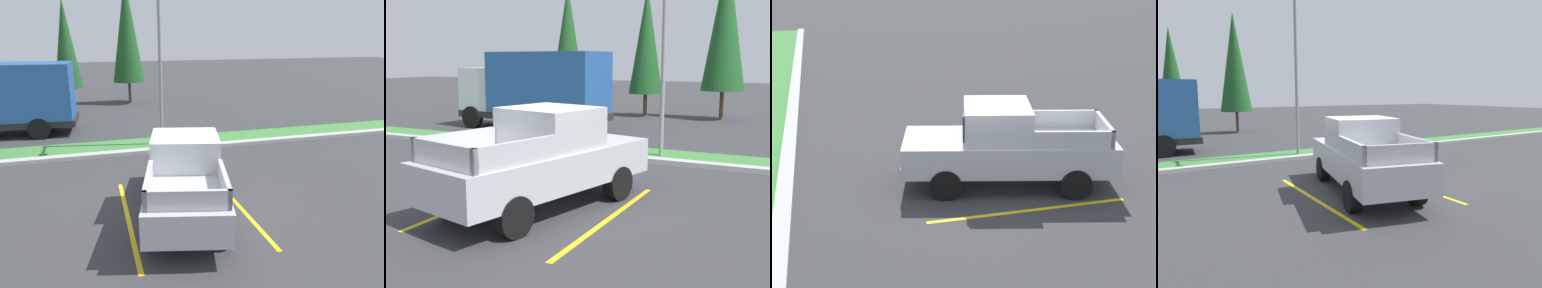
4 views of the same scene
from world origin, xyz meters
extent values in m
plane|color=#38383A|center=(0.00, 0.00, 0.00)|extent=(120.00, 120.00, 0.00)
cube|color=yellow|center=(-1.46, -0.48, 0.00)|extent=(0.12, 4.80, 0.01)
cube|color=yellow|center=(1.64, -0.48, 0.00)|extent=(0.12, 4.80, 0.01)
cube|color=#B2B2AD|center=(0.00, 5.00, 0.07)|extent=(56.00, 0.40, 0.15)
cube|color=#42843D|center=(0.00, 6.10, 0.03)|extent=(56.00, 1.80, 0.06)
cylinder|color=black|center=(-0.36, 1.23, 0.38)|extent=(0.45, 0.80, 0.76)
cylinder|color=black|center=(1.29, 0.83, 0.38)|extent=(0.45, 0.80, 0.76)
cylinder|color=black|center=(-1.10, -1.78, 0.38)|extent=(0.45, 0.80, 0.76)
cylinder|color=black|center=(0.55, -2.19, 0.38)|extent=(0.45, 0.80, 0.76)
cube|color=silver|center=(0.09, -0.48, 0.88)|extent=(3.08, 5.50, 0.76)
cube|color=silver|center=(0.17, -0.19, 1.68)|extent=(2.09, 1.97, 0.84)
cube|color=#2D3842|center=(0.36, 0.61, 1.73)|extent=(1.59, 0.44, 0.63)
cube|color=silver|center=(-1.08, -1.68, 1.48)|extent=(0.55, 1.87, 0.44)
cube|color=silver|center=(0.57, -2.09, 1.48)|extent=(0.55, 1.87, 0.44)
cube|color=silver|center=(-0.47, -2.76, 1.48)|extent=(1.77, 0.53, 0.44)
cube|color=silver|center=(0.70, 2.00, 0.64)|extent=(1.79, 0.59, 0.28)
cylinder|color=black|center=(-4.54, 8.35, 0.50)|extent=(1.02, 0.36, 1.00)
cylinder|color=black|center=(-4.40, 10.55, 0.50)|extent=(1.02, 0.36, 1.00)
cylinder|color=gray|center=(0.72, 5.90, 3.60)|extent=(0.14, 0.14, 7.20)
cylinder|color=brown|center=(-3.46, 16.59, 0.63)|extent=(0.20, 0.20, 1.25)
cone|color=#1E5623|center=(-3.46, 16.59, 4.11)|extent=(1.81, 1.81, 5.72)
cylinder|color=brown|center=(0.58, 16.79, 0.75)|extent=(0.20, 0.20, 1.51)
cone|color=#1E5623|center=(0.58, 16.79, 4.94)|extent=(2.18, 2.18, 6.86)
camera|label=1|loc=(-2.16, -9.03, 4.62)|focal=33.57mm
camera|label=2|loc=(5.21, -9.01, 3.08)|focal=45.91mm
camera|label=3|loc=(-12.24, 3.87, 5.85)|focal=52.22mm
camera|label=4|loc=(-5.18, -8.41, 2.79)|focal=31.86mm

